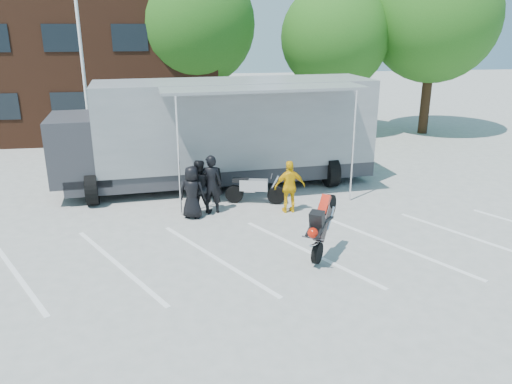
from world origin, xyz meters
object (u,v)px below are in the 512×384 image
object	(u,v)px
parked_motorcycle	(255,203)
spectator_leather_b	(211,184)
spectator_hivis	(290,187)
tree_left	(194,24)
tree_mid	(335,37)
spectator_leather_a	(192,192)
tree_right	(434,18)
spectator_leather_c	(198,187)
stunt_bike_rider	(325,255)
transporter_truck	(223,184)
flagpole	(87,39)

from	to	relation	value
parked_motorcycle	spectator_leather_b	distance (m)	1.84
spectator_hivis	tree_left	bearing A→B (deg)	-82.02
tree_mid	spectator_leather_a	xyz separation A→B (m)	(-7.67, -11.10, -4.13)
tree_right	spectator_leather_c	distance (m)	16.89
parked_motorcycle	spectator_leather_a	distance (m)	2.41
spectator_leather_b	stunt_bike_rider	bearing A→B (deg)	132.62
spectator_leather_c	spectator_hivis	bearing A→B (deg)	171.85
spectator_leather_b	transporter_truck	bearing A→B (deg)	-96.40
parked_motorcycle	stunt_bike_rider	bearing A→B (deg)	-150.07
stunt_bike_rider	transporter_truck	bearing A→B (deg)	142.75
flagpole	tree_right	xyz separation A→B (m)	(16.24, 4.50, 0.82)
tree_left	tree_mid	bearing A→B (deg)	-8.13
spectator_leather_b	spectator_leather_c	bearing A→B (deg)	2.24
tree_right	parked_motorcycle	distance (m)	15.49
tree_left	tree_right	bearing A→B (deg)	-7.13
stunt_bike_rider	tree_right	bearing A→B (deg)	90.56
spectator_leather_a	spectator_leather_c	xyz separation A→B (m)	(0.20, 0.37, 0.04)
tree_left	transporter_truck	world-z (taller)	tree_left
flagpole	spectator_leather_b	world-z (taller)	flagpole
stunt_bike_rider	spectator_hivis	bearing A→B (deg)	129.17
tree_left	tree_right	world-z (taller)	tree_right
spectator_leather_b	tree_left	bearing A→B (deg)	-84.60
flagpole	tree_left	xyz separation A→B (m)	(4.24, 6.00, 0.51)
transporter_truck	spectator_leather_a	distance (m)	3.48
tree_left	stunt_bike_rider	bearing A→B (deg)	-80.47
flagpole	spectator_leather_b	size ratio (longest dim) A/B	4.33
tree_mid	spectator_hivis	size ratio (longest dim) A/B	4.64
tree_left	tree_right	distance (m)	12.10
spectator_leather_b	tree_right	bearing A→B (deg)	-133.91
transporter_truck	spectator_leather_b	world-z (taller)	transporter_truck
transporter_truck	spectator_leather_a	size ratio (longest dim) A/B	7.27
parked_motorcycle	tree_right	bearing A→B (deg)	-33.61
tree_right	transporter_truck	distance (m)	14.87
tree_mid	parked_motorcycle	bearing A→B (deg)	-118.92
tree_left	spectator_leather_a	size ratio (longest dim) A/B	5.33
transporter_truck	tree_left	bearing A→B (deg)	88.48
parked_motorcycle	spectator_leather_c	bearing A→B (deg)	121.52
spectator_leather_a	tree_mid	bearing A→B (deg)	-104.25
tree_left	spectator_leather_a	distance (m)	13.02
tree_right	spectator_leather_a	world-z (taller)	tree_right
tree_mid	stunt_bike_rider	distance (m)	15.74
parked_motorcycle	spectator_hivis	size ratio (longest dim) A/B	1.22
parked_motorcycle	spectator_hivis	world-z (taller)	spectator_hivis
spectator_leather_c	tree_right	bearing A→B (deg)	-141.45
spectator_leather_c	spectator_hivis	distance (m)	2.82
flagpole	spectator_leather_b	xyz separation A→B (m)	(4.17, -5.75, -4.13)
spectator_leather_c	spectator_hivis	xyz separation A→B (m)	(2.80, -0.36, -0.02)
flagpole	spectator_leather_b	distance (m)	8.22
tree_mid	tree_right	world-z (taller)	tree_right
tree_left	spectator_hivis	distance (m)	13.19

